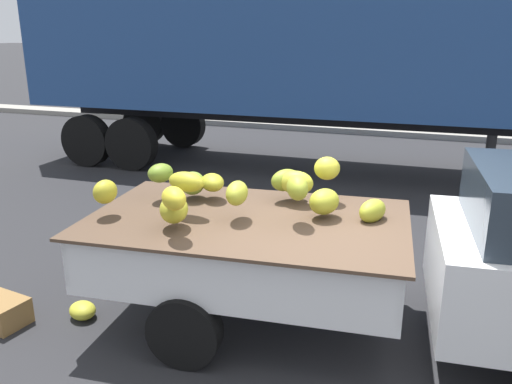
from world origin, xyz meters
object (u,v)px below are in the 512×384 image
at_px(semi_trailer, 316,43).
at_px(fallen_banana_bunch_near_tailgate, 83,310).
at_px(produce_crate, 0,311).
at_px(pickup_truck, 478,259).

bearing_deg(semi_trailer, fallen_banana_bunch_near_tailgate, -97.68).
bearing_deg(produce_crate, semi_trailer, 78.45).
xyz_separation_m(fallen_banana_bunch_near_tailgate, produce_crate, (-0.69, -0.36, 0.05)).
xyz_separation_m(pickup_truck, fallen_banana_bunch_near_tailgate, (-3.60, -0.72, -0.81)).
distance_m(pickup_truck, semi_trailer, 6.71).
bearing_deg(pickup_truck, produce_crate, -171.51).
distance_m(pickup_truck, fallen_banana_bunch_near_tailgate, 3.76).
height_order(pickup_truck, fallen_banana_bunch_near_tailgate, pickup_truck).
bearing_deg(fallen_banana_bunch_near_tailgate, semi_trailer, 83.71).
relative_size(pickup_truck, semi_trailer, 0.44).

